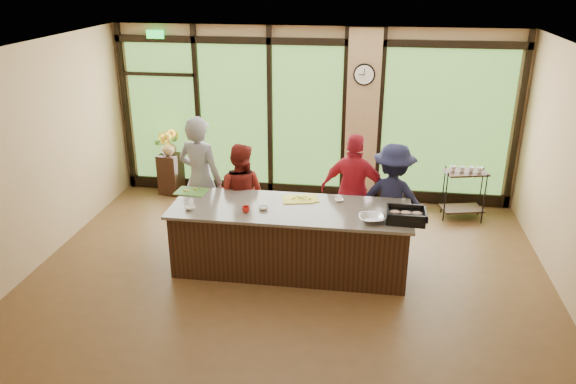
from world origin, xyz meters
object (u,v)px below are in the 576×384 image
(island_base, at_px, (290,240))
(bar_cart, at_px, (464,188))
(cook_right, at_px, (392,199))
(cook_left, at_px, (201,180))
(flower_stand, at_px, (171,174))
(roasting_pan, at_px, (406,218))

(island_base, distance_m, bar_cart, 3.31)
(island_base, height_order, cook_right, cook_right)
(cook_left, bearing_deg, flower_stand, -40.61)
(cook_left, xyz_separation_m, flower_stand, (-1.12, 1.73, -0.59))
(cook_right, height_order, bar_cart, cook_right)
(roasting_pan, bearing_deg, island_base, 176.52)
(island_base, bearing_deg, bar_cart, 38.96)
(cook_right, distance_m, roasting_pan, 0.96)
(island_base, relative_size, roasting_pan, 6.37)
(cook_right, height_order, flower_stand, cook_right)
(roasting_pan, bearing_deg, flower_stand, 151.20)
(cook_right, distance_m, bar_cart, 1.83)
(cook_left, relative_size, roasting_pan, 3.97)
(cook_left, bearing_deg, island_base, 170.38)
(cook_right, relative_size, bar_cart, 1.81)
(flower_stand, bearing_deg, roasting_pan, -23.03)
(flower_stand, relative_size, bar_cart, 0.82)
(island_base, relative_size, cook_left, 1.60)
(island_base, distance_m, roasting_pan, 1.60)
(cook_right, xyz_separation_m, roasting_pan, (0.14, -0.94, 0.15))
(cook_left, height_order, roasting_pan, cook_left)
(cook_right, xyz_separation_m, flower_stand, (-3.93, 1.71, -0.45))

